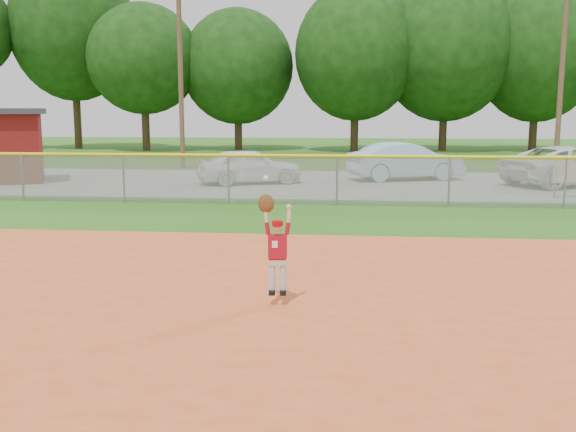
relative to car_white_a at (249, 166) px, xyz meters
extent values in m
plane|color=#265713|center=(3.56, -15.39, -0.72)|extent=(120.00, 120.00, 0.00)
cube|color=#C74F24|center=(3.56, -18.39, -0.70)|extent=(24.00, 16.00, 0.04)
cube|color=gray|center=(3.56, 0.61, -0.71)|extent=(44.00, 10.00, 0.03)
imported|color=white|center=(0.00, 0.00, 0.00)|extent=(4.38, 3.11, 1.38)
imported|color=#95BCDE|center=(6.20, 2.05, 0.08)|extent=(4.94, 3.05, 1.54)
imported|color=white|center=(12.38, 0.66, 0.06)|extent=(5.96, 4.61, 1.51)
cylinder|color=gray|center=(10.59, -3.24, -0.19)|extent=(0.05, 0.05, 1.07)
cube|color=gray|center=(3.56, -5.39, 0.03)|extent=(40.00, 0.03, 1.50)
cylinder|color=yellow|center=(3.56, -5.39, 0.78)|extent=(40.00, 0.10, 0.10)
cylinder|color=gray|center=(-6.44, -5.39, 0.03)|extent=(0.06, 0.06, 1.50)
cylinder|color=gray|center=(-3.11, -5.39, 0.03)|extent=(0.06, 0.06, 1.50)
cylinder|color=gray|center=(0.22, -5.39, 0.03)|extent=(0.06, 0.06, 1.50)
cylinder|color=gray|center=(3.56, -5.39, 0.03)|extent=(0.06, 0.06, 1.50)
cylinder|color=gray|center=(6.89, -5.39, 0.03)|extent=(0.06, 0.06, 1.50)
cylinder|color=gray|center=(10.22, -5.39, 0.03)|extent=(0.06, 0.06, 1.50)
cylinder|color=#4C3823|center=(-4.44, 6.61, 3.78)|extent=(0.24, 0.24, 9.00)
cylinder|color=#4C3823|center=(13.56, 6.61, 3.78)|extent=(0.24, 0.24, 9.00)
cylinder|color=#422D1C|center=(-17.05, 23.02, 2.33)|extent=(0.56, 0.56, 6.10)
ellipsoid|color=#193F0F|center=(-17.05, 23.02, 8.29)|extent=(9.19, 9.19, 10.85)
cylinder|color=#422D1C|center=(-11.07, 21.14, 1.49)|extent=(0.56, 0.56, 4.43)
ellipsoid|color=#193F0F|center=(-11.07, 21.14, 5.82)|extent=(8.01, 8.01, 7.88)
cylinder|color=#422D1C|center=(-4.52, 22.78, 1.33)|extent=(0.56, 0.56, 4.11)
ellipsoid|color=#193F0F|center=(-4.52, 22.78, 5.34)|extent=(8.19, 8.19, 8.39)
cylinder|color=#422D1C|center=(4.09, 21.76, 1.60)|extent=(0.56, 0.56, 4.64)
ellipsoid|color=#193F0F|center=(4.09, 21.76, 6.14)|extent=(8.57, 8.57, 9.43)
cylinder|color=#422D1C|center=(10.47, 22.96, 1.72)|extent=(0.56, 0.56, 4.89)
ellipsoid|color=#193F0F|center=(10.47, 22.96, 6.50)|extent=(9.41, 9.41, 10.28)
cylinder|color=#422D1C|center=(16.99, 23.63, 1.67)|extent=(0.56, 0.56, 4.78)
ellipsoid|color=#193F0F|center=(16.99, 23.63, 6.34)|extent=(8.62, 8.62, 10.06)
cylinder|color=silver|center=(2.88, -15.74, -0.30)|extent=(0.11, 0.11, 0.45)
cylinder|color=silver|center=(3.04, -15.72, -0.30)|extent=(0.11, 0.11, 0.45)
cube|color=black|center=(2.88, -15.76, -0.50)|extent=(0.10, 0.19, 0.06)
cube|color=black|center=(3.05, -15.75, -0.50)|extent=(0.10, 0.19, 0.06)
cube|color=silver|center=(2.96, -15.73, -0.05)|extent=(0.25, 0.15, 0.09)
cube|color=maroon|center=(2.96, -15.73, 0.00)|extent=(0.25, 0.16, 0.04)
cube|color=maroon|center=(2.96, -15.73, 0.18)|extent=(0.28, 0.17, 0.34)
cube|color=white|center=(2.93, -15.81, 0.22)|extent=(0.08, 0.01, 0.10)
sphere|color=beige|center=(2.96, -15.73, 0.47)|extent=(0.17, 0.17, 0.15)
cylinder|color=#9B0A09|center=(2.96, -15.73, 0.52)|extent=(0.17, 0.17, 0.07)
cube|color=#9B0A09|center=(2.97, -15.81, 0.48)|extent=(0.12, 0.10, 0.01)
cylinder|color=maroon|center=(2.82, -15.74, 0.44)|extent=(0.09, 0.07, 0.19)
cylinder|color=beige|center=(2.80, -15.74, 0.63)|extent=(0.07, 0.06, 0.20)
ellipsoid|color=#4C2D14|center=(2.80, -15.74, 0.80)|extent=(0.24, 0.12, 0.27)
sphere|color=white|center=(2.80, -15.74, 1.17)|extent=(0.07, 0.07, 0.07)
cylinder|color=maroon|center=(3.11, -15.72, 0.44)|extent=(0.09, 0.07, 0.19)
cylinder|color=beige|center=(3.13, -15.72, 0.63)|extent=(0.07, 0.06, 0.20)
sphere|color=beige|center=(3.13, -15.72, 0.76)|extent=(0.08, 0.08, 0.07)
camera|label=1|loc=(4.03, -24.76, 2.11)|focal=40.00mm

